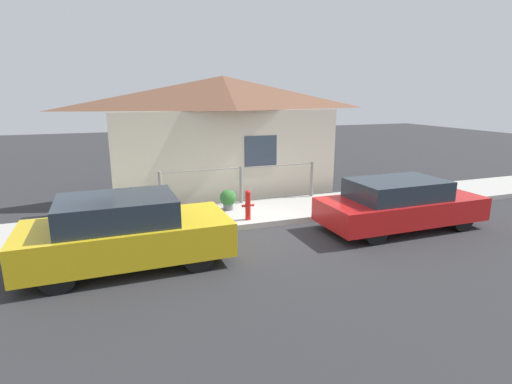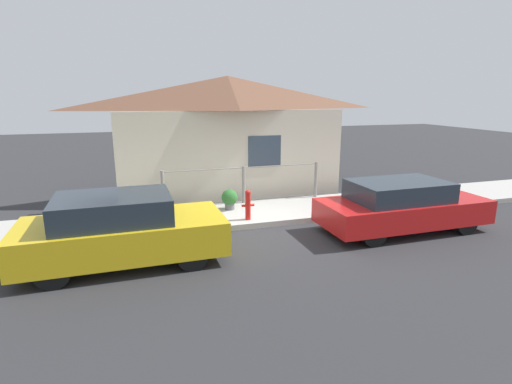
{
  "view_description": "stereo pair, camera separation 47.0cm",
  "coord_description": "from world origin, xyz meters",
  "px_view_note": "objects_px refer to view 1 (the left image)",
  "views": [
    {
      "loc": [
        -3.64,
        -9.17,
        3.38
      ],
      "look_at": [
        -0.16,
        0.3,
        0.9
      ],
      "focal_mm": 28.0,
      "sensor_mm": 36.0,
      "label": 1
    },
    {
      "loc": [
        -3.2,
        -9.32,
        3.38
      ],
      "look_at": [
        -0.16,
        0.3,
        0.9
      ],
      "focal_mm": 28.0,
      "sensor_mm": 36.0,
      "label": 2
    }
  ],
  "objects_px": {
    "car_left": "(125,232)",
    "potted_plant_near_hydrant": "(228,199)",
    "car_right": "(400,204)",
    "fire_hydrant": "(248,204)"
  },
  "relations": [
    {
      "from": "fire_hydrant",
      "to": "potted_plant_near_hydrant",
      "type": "xyz_separation_m",
      "value": [
        -0.23,
        1.08,
        -0.1
      ]
    },
    {
      "from": "fire_hydrant",
      "to": "potted_plant_near_hydrant",
      "type": "bearing_deg",
      "value": 102.03
    },
    {
      "from": "car_right",
      "to": "potted_plant_near_hydrant",
      "type": "relative_size",
      "value": 7.22
    },
    {
      "from": "car_right",
      "to": "potted_plant_near_hydrant",
      "type": "bearing_deg",
      "value": 144.35
    },
    {
      "from": "fire_hydrant",
      "to": "potted_plant_near_hydrant",
      "type": "distance_m",
      "value": 1.11
    },
    {
      "from": "car_right",
      "to": "potted_plant_near_hydrant",
      "type": "distance_m",
      "value": 4.64
    },
    {
      "from": "car_left",
      "to": "potted_plant_near_hydrant",
      "type": "xyz_separation_m",
      "value": [
        2.9,
        2.68,
        -0.25
      ]
    },
    {
      "from": "car_left",
      "to": "potted_plant_near_hydrant",
      "type": "bearing_deg",
      "value": 41.84
    },
    {
      "from": "car_left",
      "to": "fire_hydrant",
      "type": "distance_m",
      "value": 3.52
    },
    {
      "from": "car_left",
      "to": "car_right",
      "type": "height_order",
      "value": "car_left"
    }
  ]
}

